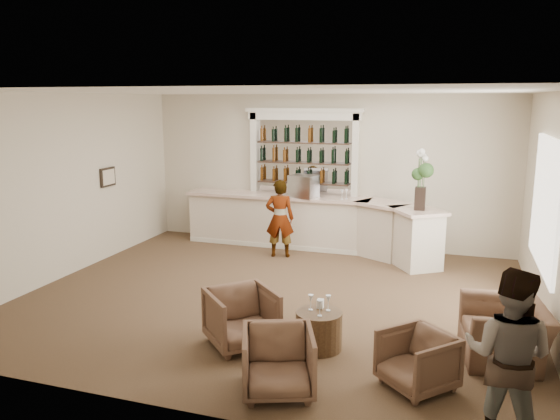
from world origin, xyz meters
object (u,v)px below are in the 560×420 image
object	(u,v)px
bar_counter	(313,223)
sommelier	(280,218)
flower_vase	(421,176)
armchair_far	(504,332)
guest	(508,356)
armchair_right	(417,361)
espresso_machine	(304,186)
cocktail_table	(319,330)
armchair_center	(278,362)
armchair_left	(242,318)

from	to	relation	value
bar_counter	sommelier	distance (m)	0.92
flower_vase	armchair_far	bearing A→B (deg)	-69.71
guest	armchair_right	world-z (taller)	guest
sommelier	espresso_machine	xyz separation A→B (m)	(0.31, 0.69, 0.58)
sommelier	armchair_right	world-z (taller)	sommelier
cocktail_table	espresso_machine	bearing A→B (deg)	108.15
bar_counter	espresso_machine	world-z (taller)	espresso_machine
sommelier	armchair_right	xyz separation A→B (m)	(3.09, -4.52, -0.47)
cocktail_table	espresso_machine	distance (m)	4.96
espresso_machine	flower_vase	distance (m)	2.56
cocktail_table	armchair_right	bearing A→B (deg)	-25.85
sommelier	armchair_center	distance (m)	5.37
sommelier	espresso_machine	size ratio (longest dim) A/B	2.97
guest	flower_vase	xyz separation A→B (m)	(-1.19, 5.32, 0.93)
cocktail_table	armchair_far	size ratio (longest dim) A/B	0.55
armchair_center	armchair_left	bearing A→B (deg)	109.18
bar_counter	sommelier	xyz separation A→B (m)	(-0.50, -0.74, 0.23)
armchair_far	flower_vase	world-z (taller)	flower_vase
bar_counter	armchair_right	world-z (taller)	bar_counter
sommelier	armchair_center	bearing A→B (deg)	95.36
armchair_center	armchair_right	world-z (taller)	armchair_center
armchair_center	flower_vase	size ratio (longest dim) A/B	0.69
sommelier	flower_vase	bearing A→B (deg)	168.92
armchair_center	armchair_right	size ratio (longest dim) A/B	1.11
armchair_right	armchair_far	xyz separation A→B (m)	(0.97, 1.04, 0.03)
armchair_right	espresso_machine	size ratio (longest dim) A/B	1.33
armchair_right	cocktail_table	bearing A→B (deg)	-162.81
armchair_right	armchair_far	distance (m)	1.42
bar_counter	cocktail_table	size ratio (longest dim) A/B	9.49
cocktail_table	armchair_right	size ratio (longest dim) A/B	0.84
bar_counter	armchair_far	xyz separation A→B (m)	(3.56, -4.21, -0.22)
armchair_left	armchair_center	xyz separation A→B (m)	(0.82, -0.97, -0.02)
sommelier	flower_vase	xyz separation A→B (m)	(2.75, 0.07, 0.98)
guest	flower_vase	size ratio (longest dim) A/B	1.49
armchair_center	armchair_far	xyz separation A→B (m)	(2.41, 1.62, -0.01)
cocktail_table	espresso_machine	xyz separation A→B (m)	(-1.50, 4.59, 1.13)
bar_counter	sommelier	world-z (taller)	sommelier
bar_counter	guest	world-z (taller)	guest
armchair_center	armchair_right	distance (m)	1.55
espresso_machine	flower_vase	world-z (taller)	flower_vase
cocktail_table	armchair_center	xyz separation A→B (m)	(-0.16, -1.20, 0.11)
cocktail_table	sommelier	world-z (taller)	sommelier
sommelier	guest	bearing A→B (deg)	114.31
armchair_left	bar_counter	bearing A→B (deg)	49.38
bar_counter	flower_vase	xyz separation A→B (m)	(2.25, -0.66, 1.21)
armchair_right	guest	bearing A→B (deg)	2.29
sommelier	espresso_machine	bearing A→B (deg)	-126.42
bar_counter	armchair_center	xyz separation A→B (m)	(1.15, -5.83, -0.21)
armchair_far	guest	bearing A→B (deg)	-11.72
cocktail_table	bar_counter	bearing A→B (deg)	105.76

